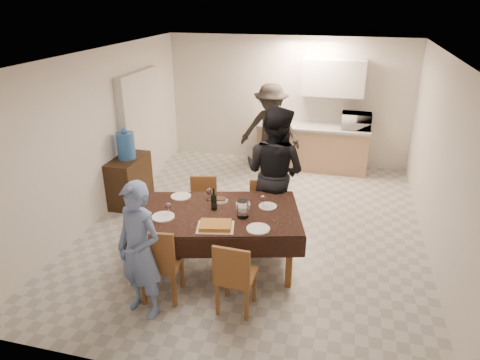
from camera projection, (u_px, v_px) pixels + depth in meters
The scene contains 33 objects.
floor at pixel (255, 226), 6.70m from camera, with size 5.00×6.00×0.02m, color #B6B6B1.
ceiling at pixel (258, 55), 5.66m from camera, with size 5.00×6.00×0.02m, color white.
wall_back at pixel (287, 101), 8.84m from camera, with size 5.00×0.02×2.60m, color silver.
wall_front at pixel (180, 265), 3.51m from camera, with size 5.00×0.02×2.60m, color silver.
wall_left at pixel (102, 135), 6.74m from camera, with size 0.02×6.00×2.60m, color silver.
wall_right at pixel (443, 163), 5.62m from camera, with size 0.02×6.00×2.60m, color silver.
stub_partition at pixel (142, 129), 7.89m from camera, with size 0.15×1.40×2.10m, color silver.
kitchen_base_cabinet at pixel (312, 148), 8.77m from camera, with size 2.20×0.60×0.86m, color tan.
kitchen_worktop at pixel (314, 127), 8.59m from camera, with size 2.24×0.64×0.05m, color #A4A49F.
upper_cabinet at pixel (333, 78), 8.26m from camera, with size 1.20×0.34×0.70m, color white.
dining_table at pixel (217, 214), 5.42m from camera, with size 2.32×1.70×0.81m.
chair_near_left at pixel (157, 257), 4.84m from camera, with size 0.50×0.51×0.53m.
chair_near_right at pixel (234, 272), 4.66m from camera, with size 0.43×0.43×0.50m.
chair_far_left at pixel (201, 205), 6.22m from camera, with size 0.47×0.48×0.47m.
chair_far_right at pixel (262, 211), 6.00m from camera, with size 0.46×0.47×0.48m.
console at pixel (130, 180), 7.32m from camera, with size 0.44×0.88×0.82m, color #322110.
water_jug at pixel (126, 146), 7.07m from camera, with size 0.29×0.29×0.44m, color #3879CD.
wine_bottle at pixel (214, 199), 5.40m from camera, with size 0.07×0.07×0.30m, color black, non-canonical shape.
water_pitcher at pixel (243, 209), 5.24m from camera, with size 0.14×0.14×0.22m, color white.
savoury_tart at pixel (215, 225), 5.04m from camera, with size 0.43×0.33×0.05m, color #B77F35.
salad_bowl at pixel (243, 206), 5.49m from camera, with size 0.19×0.19×0.07m, color white.
mushroom_dish at pixel (219, 201), 5.66m from camera, with size 0.20×0.20×0.04m, color white.
wine_glass_a at pixel (168, 209), 5.27m from camera, with size 0.08×0.08×0.19m, color white, non-canonical shape.
wine_glass_b at pixel (263, 202), 5.47m from camera, with size 0.08×0.08×0.18m, color white, non-canonical shape.
wine_glass_c at pixel (209, 194), 5.68m from camera, with size 0.08×0.08×0.18m, color white, non-canonical shape.
plate_near_left at pixel (163, 217), 5.27m from camera, with size 0.28×0.28×0.02m, color white.
plate_near_right at pixel (258, 229), 5.00m from camera, with size 0.28×0.28×0.02m, color white.
plate_far_left at pixel (181, 196), 5.81m from camera, with size 0.27×0.27×0.02m, color white.
plate_far_right at pixel (268, 206), 5.54m from camera, with size 0.23×0.23×0.01m, color white.
microwave at pixel (357, 121), 8.33m from camera, with size 0.56×0.38×0.31m, color white.
person_near at pixel (139, 251), 4.60m from camera, with size 0.58×0.38×1.60m, color #677FB3.
person_far at pixel (274, 173), 6.15m from camera, with size 0.95×0.74×1.96m, color black.
person_kitchen at pixel (270, 130), 8.36m from camera, with size 1.16×0.67×1.80m, color black.
Camera 1 is at (1.20, -5.73, 3.35)m, focal length 32.00 mm.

